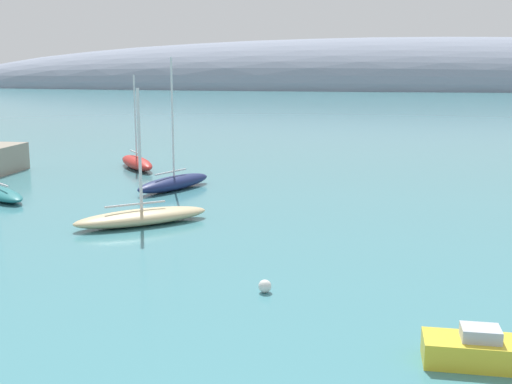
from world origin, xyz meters
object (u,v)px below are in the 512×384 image
(sailboat_navy_end_of_line, at_px, (174,182))
(motorboat_yellow_foreground, at_px, (504,353))
(sailboat_red_mid_mooring, at_px, (137,162))
(sailboat_sand_near_shore, at_px, (142,216))
(mooring_buoy_white, at_px, (265,286))

(sailboat_navy_end_of_line, height_order, motorboat_yellow_foreground, sailboat_navy_end_of_line)
(sailboat_red_mid_mooring, bearing_deg, sailboat_sand_near_shore, -15.65)
(mooring_buoy_white, bearing_deg, motorboat_yellow_foreground, -33.18)
(sailboat_sand_near_shore, distance_m, motorboat_yellow_foreground, 22.40)
(sailboat_navy_end_of_line, relative_size, motorboat_yellow_foreground, 1.81)
(sailboat_sand_near_shore, height_order, mooring_buoy_white, sailboat_sand_near_shore)
(sailboat_navy_end_of_line, xyz_separation_m, motorboat_yellow_foreground, (17.56, -25.55, -0.12))
(sailboat_sand_near_shore, distance_m, sailboat_red_mid_mooring, 20.42)
(motorboat_yellow_foreground, xyz_separation_m, mooring_buoy_white, (-7.99, 5.23, -0.18))
(sailboat_red_mid_mooring, xyz_separation_m, mooring_buoy_white, (15.46, -29.14, -0.32))
(sailboat_navy_end_of_line, distance_m, mooring_buoy_white, 22.46)
(sailboat_red_mid_mooring, height_order, motorboat_yellow_foreground, sailboat_red_mid_mooring)
(motorboat_yellow_foreground, bearing_deg, sailboat_sand_near_shore, -41.31)
(motorboat_yellow_foreground, bearing_deg, mooring_buoy_white, -31.83)
(motorboat_yellow_foreground, height_order, mooring_buoy_white, motorboat_yellow_foreground)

